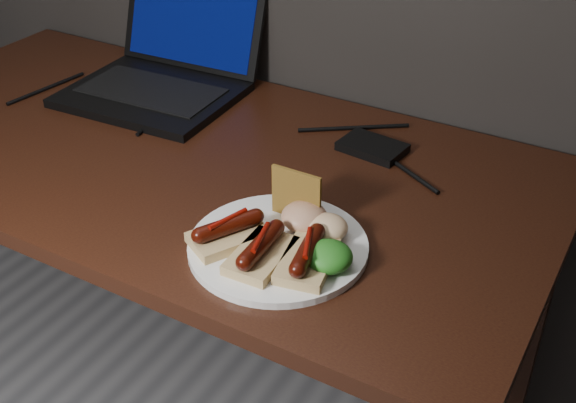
# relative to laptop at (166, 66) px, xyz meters

# --- Properties ---
(desk) EXTENTS (1.40, 0.70, 0.75)m
(desk) POSITION_rel_laptop_xyz_m (0.19, -0.21, -0.14)
(desk) COLOR #33190C
(desk) RESTS_ON ground
(laptop) EXTENTS (0.37, 0.38, 0.25)m
(laptop) POSITION_rel_laptop_xyz_m (0.00, 0.00, 0.00)
(laptop) COLOR black
(laptop) RESTS_ON desk
(hard_drive) EXTENTS (0.13, 0.09, 0.02)m
(hard_drive) POSITION_rel_laptop_xyz_m (0.51, -0.04, -0.04)
(hard_drive) COLOR black
(hard_drive) RESTS_ON desk
(desk_cables) EXTENTS (0.91, 0.33, 0.01)m
(desk_cables) POSITION_rel_laptop_xyz_m (0.20, -0.08, -0.05)
(desk_cables) COLOR black
(desk_cables) RESTS_ON desk
(plate) EXTENTS (0.29, 0.29, 0.01)m
(plate) POSITION_rel_laptop_xyz_m (0.51, -0.39, -0.05)
(plate) COLOR white
(plate) RESTS_ON desk
(bread_sausage_left) EXTENTS (0.12, 0.13, 0.04)m
(bread_sausage_left) POSITION_rel_laptop_xyz_m (0.44, -0.42, -0.02)
(bread_sausage_left) COLOR #E1BD84
(bread_sausage_left) RESTS_ON plate
(bread_sausage_center) EXTENTS (0.08, 0.12, 0.04)m
(bread_sausage_center) POSITION_rel_laptop_xyz_m (0.51, -0.43, -0.02)
(bread_sausage_center) COLOR #E1BD84
(bread_sausage_center) RESTS_ON plate
(bread_sausage_right) EXTENTS (0.09, 0.13, 0.04)m
(bread_sausage_right) POSITION_rel_laptop_xyz_m (0.57, -0.41, -0.02)
(bread_sausage_right) COLOR #E1BD84
(bread_sausage_right) RESTS_ON plate
(crispbread) EXTENTS (0.08, 0.01, 0.08)m
(crispbread) POSITION_rel_laptop_xyz_m (0.50, -0.31, 0.00)
(crispbread) COLOR olive
(crispbread) RESTS_ON plate
(salad_greens) EXTENTS (0.07, 0.07, 0.04)m
(salad_greens) POSITION_rel_laptop_xyz_m (0.60, -0.40, -0.02)
(salad_greens) COLOR #136216
(salad_greens) RESTS_ON plate
(salsa_mound) EXTENTS (0.07, 0.07, 0.04)m
(salsa_mound) POSITION_rel_laptop_xyz_m (0.52, -0.33, -0.02)
(salsa_mound) COLOR maroon
(salsa_mound) RESTS_ON plate
(coleslaw_mound) EXTENTS (0.06, 0.06, 0.04)m
(coleslaw_mound) POSITION_rel_laptop_xyz_m (0.57, -0.34, -0.02)
(coleslaw_mound) COLOR beige
(coleslaw_mound) RESTS_ON plate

